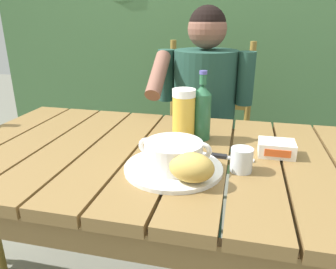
{
  "coord_description": "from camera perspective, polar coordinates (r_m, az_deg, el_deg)",
  "views": [
    {
      "loc": [
        0.25,
        -0.95,
        1.18
      ],
      "look_at": [
        0.04,
        -0.03,
        0.83
      ],
      "focal_mm": 34.23,
      "sensor_mm": 36.0,
      "label": 1
    }
  ],
  "objects": [
    {
      "name": "beer_bottle",
      "position": [
        1.14,
        6.05,
        4.18
      ],
      "size": [
        0.06,
        0.06,
        0.25
      ],
      "color": "#265B39",
      "rests_on": "dining_table"
    },
    {
      "name": "soup_bowl",
      "position": [
        0.92,
        1.0,
        -3.42
      ],
      "size": [
        0.22,
        0.17,
        0.08
      ],
      "color": "white",
      "rests_on": "serving_plate"
    },
    {
      "name": "dining_table",
      "position": [
        1.11,
        -1.71,
        -7.52
      ],
      "size": [
        1.4,
        0.8,
        0.76
      ],
      "color": "brown",
      "rests_on": "ground_plane"
    },
    {
      "name": "hedge_backdrop",
      "position": [
        2.72,
        3.95,
        15.56
      ],
      "size": [
        3.31,
        0.95,
        1.88
      ],
      "color": "#41673D",
      "rests_on": "ground_plane"
    },
    {
      "name": "table_knife",
      "position": [
        1.02,
        10.31,
        -3.97
      ],
      "size": [
        0.14,
        0.03,
        0.01
      ],
      "color": "silver",
      "rests_on": "dining_table"
    },
    {
      "name": "bread_roll",
      "position": [
        0.84,
        4.22,
        -5.85
      ],
      "size": [
        0.13,
        0.1,
        0.08
      ],
      "color": "tan",
      "rests_on": "serving_plate"
    },
    {
      "name": "person_eating",
      "position": [
        1.66,
        6.16,
        4.23
      ],
      "size": [
        0.48,
        0.47,
        1.24
      ],
      "color": "#204438",
      "rests_on": "ground_plane"
    },
    {
      "name": "serving_plate",
      "position": [
        0.94,
        0.98,
        -5.95
      ],
      "size": [
        0.29,
        0.29,
        0.01
      ],
      "color": "white",
      "rests_on": "dining_table"
    },
    {
      "name": "chair_near_diner",
      "position": [
        1.92,
        6.76,
        -0.43
      ],
      "size": [
        0.5,
        0.42,
        1.05
      ],
      "color": "olive",
      "rests_on": "ground_plane"
    },
    {
      "name": "butter_tub",
      "position": [
        1.08,
        18.75,
        -2.33
      ],
      "size": [
        0.11,
        0.09,
        0.05
      ],
      "color": "white",
      "rests_on": "dining_table"
    },
    {
      "name": "water_glass_small",
      "position": [
        0.94,
        12.96,
        -4.41
      ],
      "size": [
        0.06,
        0.06,
        0.07
      ],
      "color": "silver",
      "rests_on": "dining_table"
    },
    {
      "name": "beer_glass",
      "position": [
        1.12,
        2.79,
        3.41
      ],
      "size": [
        0.08,
        0.08,
        0.19
      ],
      "color": "gold",
      "rests_on": "dining_table"
    }
  ]
}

